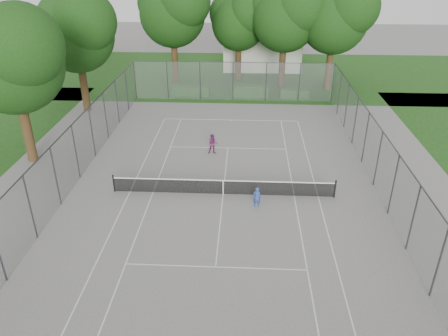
{
  "coord_description": "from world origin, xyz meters",
  "views": [
    {
      "loc": [
        1.17,
        -21.76,
        13.07
      ],
      "look_at": [
        0.0,
        1.0,
        1.2
      ],
      "focal_mm": 35.0,
      "sensor_mm": 36.0,
      "label": 1
    }
  ],
  "objects_px": {
    "woman_player": "(213,144)",
    "tennis_net": "(223,187)",
    "girl_player": "(257,197)",
    "house": "(263,28)"
  },
  "relations": [
    {
      "from": "woman_player",
      "to": "tennis_net",
      "type": "bearing_deg",
      "value": -83.93
    },
    {
      "from": "girl_player",
      "to": "woman_player",
      "type": "bearing_deg",
      "value": -62.59
    },
    {
      "from": "tennis_net",
      "to": "girl_player",
      "type": "height_order",
      "value": "girl_player"
    },
    {
      "from": "house",
      "to": "girl_player",
      "type": "xyz_separation_m",
      "value": [
        -1.01,
        -30.74,
        -3.72
      ]
    },
    {
      "from": "tennis_net",
      "to": "woman_player",
      "type": "bearing_deg",
      "value": 100.29
    },
    {
      "from": "tennis_net",
      "to": "woman_player",
      "type": "height_order",
      "value": "woman_player"
    },
    {
      "from": "girl_player",
      "to": "woman_player",
      "type": "height_order",
      "value": "woman_player"
    },
    {
      "from": "tennis_net",
      "to": "girl_player",
      "type": "xyz_separation_m",
      "value": [
        1.92,
        -1.2,
        0.09
      ]
    },
    {
      "from": "tennis_net",
      "to": "house",
      "type": "bearing_deg",
      "value": 84.34
    },
    {
      "from": "woman_player",
      "to": "house",
      "type": "bearing_deg",
      "value": 76.51
    }
  ]
}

